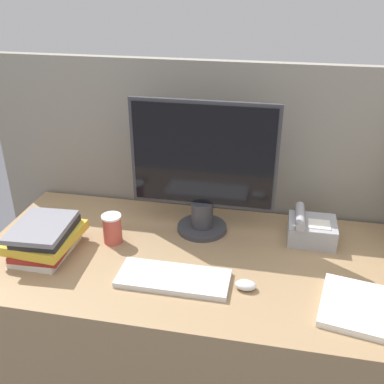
# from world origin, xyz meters

# --- Properties ---
(cubicle_panel_rear) EXTENTS (1.97, 0.04, 1.40)m
(cubicle_panel_rear) POSITION_xyz_m (0.00, 0.82, 0.70)
(cubicle_panel_rear) COLOR gray
(cubicle_panel_rear) RESTS_ON ground_plane
(desk) EXTENTS (1.57, 0.78, 0.76)m
(desk) POSITION_xyz_m (0.00, 0.39, 0.38)
(desk) COLOR #937551
(desk) RESTS_ON ground_plane
(monitor) EXTENTS (0.57, 0.20, 0.54)m
(monitor) POSITION_xyz_m (0.02, 0.59, 1.02)
(monitor) COLOR #333338
(monitor) RESTS_ON desk
(keyboard) EXTENTS (0.39, 0.16, 0.02)m
(keyboard) POSITION_xyz_m (-0.02, 0.24, 0.77)
(keyboard) COLOR silver
(keyboard) RESTS_ON desk
(mouse) EXTENTS (0.07, 0.05, 0.03)m
(mouse) POSITION_xyz_m (0.23, 0.24, 0.78)
(mouse) COLOR silver
(mouse) RESTS_ON desk
(coffee_cup) EXTENTS (0.08, 0.08, 0.12)m
(coffee_cup) POSITION_xyz_m (-0.31, 0.43, 0.82)
(coffee_cup) COLOR #BF4C3F
(coffee_cup) RESTS_ON desk
(book_stack) EXTENTS (0.24, 0.28, 0.13)m
(book_stack) POSITION_xyz_m (-0.52, 0.31, 0.83)
(book_stack) COLOR silver
(book_stack) RESTS_ON desk
(desk_telephone) EXTENTS (0.18, 0.18, 0.12)m
(desk_telephone) POSITION_xyz_m (0.45, 0.60, 0.81)
(desk_telephone) COLOR #99999E
(desk_telephone) RESTS_ON desk
(paper_pile) EXTENTS (0.23, 0.28, 0.02)m
(paper_pile) POSITION_xyz_m (0.57, 0.21, 0.77)
(paper_pile) COLOR white
(paper_pile) RESTS_ON desk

